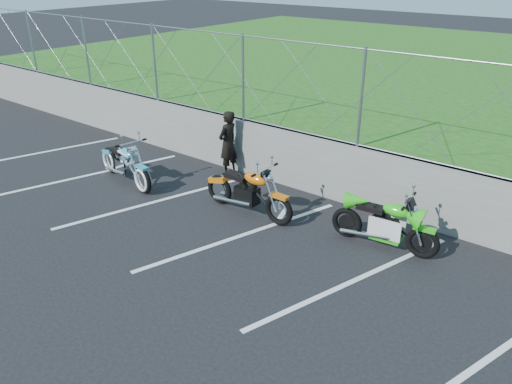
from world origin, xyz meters
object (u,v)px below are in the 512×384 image
Objects in this scene: naked_orange at (249,193)px; person_standing at (228,144)px; sportbike_green at (386,225)px; cruiser_turquoise at (126,165)px.

person_standing is at bearing 142.53° from naked_orange.
naked_orange is at bearing 51.12° from person_standing.
person_standing reaches higher than sportbike_green.
cruiser_turquoise is 2.44m from person_standing.
cruiser_turquoise is 1.00× the size of naked_orange.
naked_orange is 1.10× the size of sportbike_green.
sportbike_green is (6.02, 0.99, 0.00)m from cruiser_turquoise.
person_standing reaches higher than cruiser_turquoise.
sportbike_green is (2.76, 0.48, -0.02)m from naked_orange.
naked_orange is 2.81m from sportbike_green.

